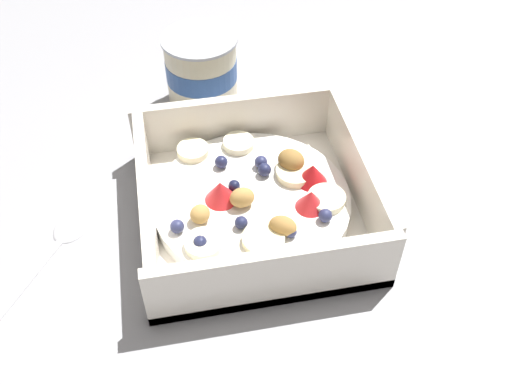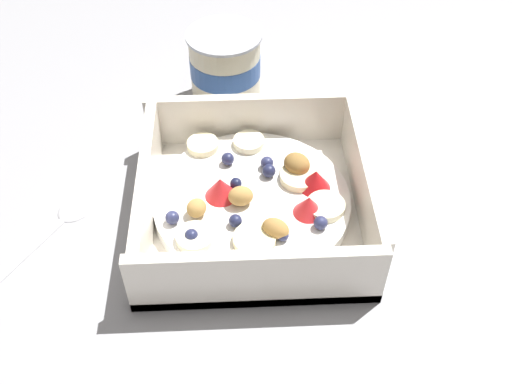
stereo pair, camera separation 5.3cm
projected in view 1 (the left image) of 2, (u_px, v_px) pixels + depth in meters
name	position (u px, v px, depth m)	size (l,w,h in m)	color
ground_plane	(253.00, 221.00, 0.55)	(2.40, 2.40, 0.00)	#9E9EA3
fruit_bowl	(257.00, 200.00, 0.54)	(0.20, 0.20, 0.06)	white
spoon	(56.00, 243.00, 0.52)	(0.11, 0.16, 0.01)	silver
yogurt_cup	(201.00, 70.00, 0.64)	(0.08, 0.08, 0.08)	beige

